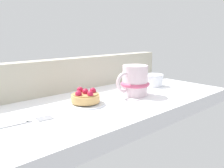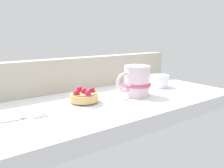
% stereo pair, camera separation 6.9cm
% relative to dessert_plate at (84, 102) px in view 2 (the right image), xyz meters
% --- Properties ---
extents(ground_plane, '(0.83, 0.38, 0.04)m').
position_rel_dessert_plate_xyz_m(ground_plane, '(0.07, 0.01, -0.02)').
color(ground_plane, white).
extents(window_rail_back, '(0.81, 0.05, 0.11)m').
position_rel_dessert_plate_xyz_m(window_rail_back, '(0.07, 0.17, 0.05)').
color(window_rail_back, '#B2AD99').
rests_on(window_rail_back, ground_plane).
extents(dessert_plate, '(0.11, 0.11, 0.01)m').
position_rel_dessert_plate_xyz_m(dessert_plate, '(0.00, 0.00, 0.00)').
color(dessert_plate, silver).
rests_on(dessert_plate, ground_plane).
extents(raspberry_tart, '(0.08, 0.08, 0.04)m').
position_rel_dessert_plate_xyz_m(raspberry_tart, '(-0.00, -0.00, 0.02)').
color(raspberry_tart, tan).
rests_on(raspberry_tart, dessert_plate).
extents(coffee_mug, '(0.13, 0.09, 0.09)m').
position_rel_dessert_plate_xyz_m(coffee_mug, '(0.17, -0.02, 0.04)').
color(coffee_mug, silver).
rests_on(coffee_mug, ground_plane).
extents(dessert_fork, '(0.18, 0.03, 0.01)m').
position_rel_dessert_plate_xyz_m(dessert_fork, '(-0.20, -0.02, -0.00)').
color(dessert_fork, '#B7B7BC').
rests_on(dessert_fork, ground_plane).
extents(sugar_bowl, '(0.07, 0.07, 0.04)m').
position_rel_dessert_plate_xyz_m(sugar_bowl, '(0.32, 0.02, 0.02)').
color(sugar_bowl, silver).
rests_on(sugar_bowl, ground_plane).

